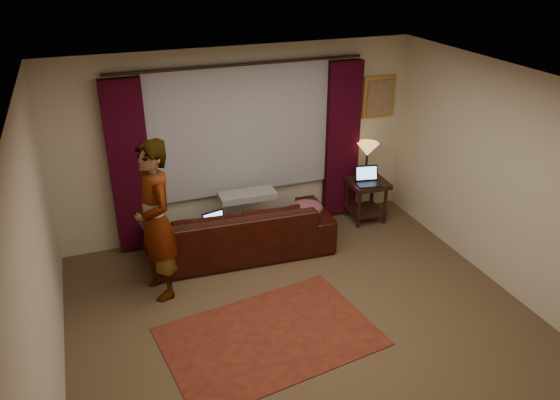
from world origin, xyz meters
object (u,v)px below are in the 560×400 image
object	(u,v)px
laptop_sofa	(218,223)
end_table	(366,200)
tiffany_lamp	(367,160)
person	(155,221)
laptop_table	(369,177)
sofa	(240,220)

from	to	relation	value
laptop_sofa	end_table	bearing A→B (deg)	-3.91
tiffany_lamp	end_table	bearing A→B (deg)	-110.96
end_table	person	xyz separation A→B (m)	(-3.16, -0.82, 0.64)
person	laptop_table	bearing A→B (deg)	91.21
laptop_table	person	world-z (taller)	person
laptop_table	end_table	bearing A→B (deg)	78.12
laptop_sofa	tiffany_lamp	world-z (taller)	tiffany_lamp
laptop_sofa	tiffany_lamp	bearing A→B (deg)	-0.45
laptop_sofa	person	xyz separation A→B (m)	(-0.80, -0.36, 0.36)
sofa	laptop_sofa	bearing A→B (deg)	33.04
laptop_sofa	end_table	xyz separation A→B (m)	(2.36, 0.46, -0.28)
laptop_sofa	person	bearing A→B (deg)	-170.68
sofa	tiffany_lamp	bearing A→B (deg)	-165.17
tiffany_lamp	person	bearing A→B (deg)	-163.07
end_table	tiffany_lamp	distance (m)	0.60
laptop_sofa	tiffany_lamp	distance (m)	2.52
end_table	laptop_sofa	bearing A→B (deg)	-169.05
end_table	person	world-z (taller)	person
end_table	tiffany_lamp	world-z (taller)	tiffany_lamp
sofa	person	world-z (taller)	person
end_table	laptop_table	xyz separation A→B (m)	(-0.05, -0.13, 0.44)
sofa	tiffany_lamp	size ratio (longest dim) A/B	4.68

